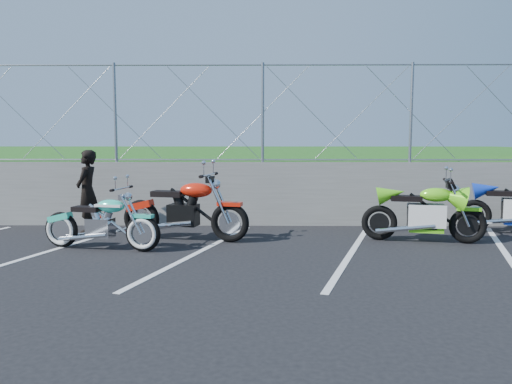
{
  "coord_description": "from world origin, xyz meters",
  "views": [
    {
      "loc": [
        0.98,
        -6.71,
        1.79
      ],
      "look_at": [
        0.89,
        1.3,
        0.92
      ],
      "focal_mm": 35.0,
      "sensor_mm": 36.0,
      "label": 1
    }
  ],
  "objects_px": {
    "cruiser_turquoise": "(103,225)",
    "sportbike_green": "(425,215)",
    "naked_orange": "(186,212)",
    "person_standing": "(87,191)"
  },
  "relations": [
    {
      "from": "cruiser_turquoise",
      "to": "sportbike_green",
      "type": "bearing_deg",
      "value": 19.39
    },
    {
      "from": "sportbike_green",
      "to": "naked_orange",
      "type": "bearing_deg",
      "value": -170.33
    },
    {
      "from": "naked_orange",
      "to": "sportbike_green",
      "type": "bearing_deg",
      "value": 11.86
    },
    {
      "from": "sportbike_green",
      "to": "cruiser_turquoise",
      "type": "bearing_deg",
      "value": -161.65
    },
    {
      "from": "cruiser_turquoise",
      "to": "sportbike_green",
      "type": "xyz_separation_m",
      "value": [
        5.37,
        0.67,
        0.06
      ]
    },
    {
      "from": "naked_orange",
      "to": "sportbike_green",
      "type": "xyz_separation_m",
      "value": [
        4.14,
        -0.11,
        -0.04
      ]
    },
    {
      "from": "naked_orange",
      "to": "person_standing",
      "type": "distance_m",
      "value": 2.14
    },
    {
      "from": "cruiser_turquoise",
      "to": "person_standing",
      "type": "distance_m",
      "value": 1.74
    },
    {
      "from": "naked_orange",
      "to": "cruiser_turquoise",
      "type": "bearing_deg",
      "value": -134.0
    },
    {
      "from": "naked_orange",
      "to": "sportbike_green",
      "type": "relative_size",
      "value": 1.12
    }
  ]
}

